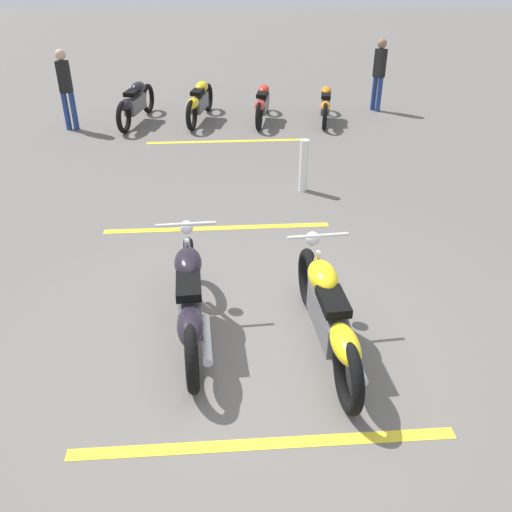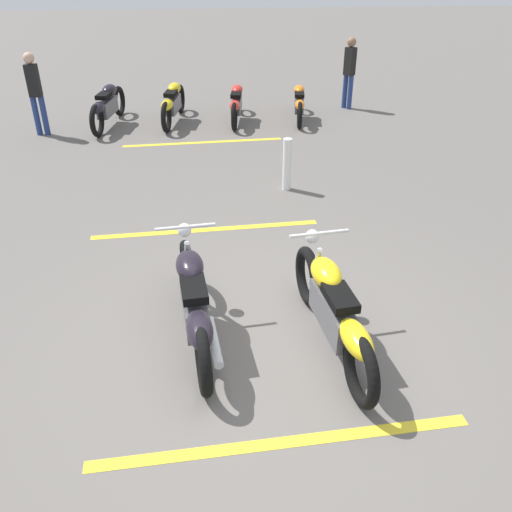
{
  "view_description": "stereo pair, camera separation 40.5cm",
  "coord_description": "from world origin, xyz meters",
  "px_view_note": "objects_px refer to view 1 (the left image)",
  "views": [
    {
      "loc": [
        -4.24,
        0.07,
        3.59
      ],
      "look_at": [
        0.72,
        0.0,
        0.65
      ],
      "focal_mm": 37.92,
      "sensor_mm": 36.0,
      "label": 1
    },
    {
      "loc": [
        -4.22,
        0.48,
        3.59
      ],
      "look_at": [
        0.72,
        0.0,
        0.65
      ],
      "focal_mm": 37.92,
      "sensor_mm": 36.0,
      "label": 2
    }
  ],
  "objects_px": {
    "motorcycle_row_far_left": "(325,104)",
    "bystander_secondary": "(379,71)",
    "motorcycle_row_center": "(199,101)",
    "bollard_post": "(304,166)",
    "motorcycle_row_right": "(135,103)",
    "bystander_near_row": "(66,86)",
    "motorcycle_bright_foreground": "(328,314)",
    "motorcycle_row_left": "(262,103)",
    "motorcycle_dark_foreground": "(190,299)"
  },
  "relations": [
    {
      "from": "motorcycle_dark_foreground",
      "to": "bystander_secondary",
      "type": "height_order",
      "value": "bystander_secondary"
    },
    {
      "from": "motorcycle_row_right",
      "to": "bollard_post",
      "type": "relative_size",
      "value": 2.58
    },
    {
      "from": "motorcycle_row_center",
      "to": "bollard_post",
      "type": "bearing_deg",
      "value": -143.37
    },
    {
      "from": "motorcycle_row_far_left",
      "to": "bystander_near_row",
      "type": "xyz_separation_m",
      "value": [
        -0.51,
        5.49,
        0.53
      ]
    },
    {
      "from": "motorcycle_row_far_left",
      "to": "motorcycle_dark_foreground",
      "type": "bearing_deg",
      "value": 170.81
    },
    {
      "from": "motorcycle_bright_foreground",
      "to": "motorcycle_row_left",
      "type": "height_order",
      "value": "motorcycle_bright_foreground"
    },
    {
      "from": "motorcycle_row_far_left",
      "to": "motorcycle_row_right",
      "type": "xyz_separation_m",
      "value": [
        -0.06,
        4.2,
        0.06
      ]
    },
    {
      "from": "bystander_secondary",
      "to": "motorcycle_row_right",
      "type": "bearing_deg",
      "value": -26.86
    },
    {
      "from": "motorcycle_row_far_left",
      "to": "motorcycle_row_right",
      "type": "relative_size",
      "value": 0.86
    },
    {
      "from": "bystander_near_row",
      "to": "motorcycle_row_right",
      "type": "bearing_deg",
      "value": -68.53
    },
    {
      "from": "motorcycle_row_left",
      "to": "bystander_near_row",
      "type": "xyz_separation_m",
      "value": [
        -0.52,
        4.09,
        0.51
      ]
    },
    {
      "from": "motorcycle_row_right",
      "to": "bystander_secondary",
      "type": "xyz_separation_m",
      "value": [
        0.94,
        -5.52,
        0.45
      ]
    },
    {
      "from": "motorcycle_row_far_left",
      "to": "bystander_secondary",
      "type": "xyz_separation_m",
      "value": [
        0.88,
        -1.32,
        0.51
      ]
    },
    {
      "from": "motorcycle_row_right",
      "to": "bystander_secondary",
      "type": "height_order",
      "value": "bystander_secondary"
    },
    {
      "from": "motorcycle_dark_foreground",
      "to": "bystander_secondary",
      "type": "relative_size",
      "value": 1.38
    },
    {
      "from": "motorcycle_row_right",
      "to": "bystander_near_row",
      "type": "height_order",
      "value": "bystander_near_row"
    },
    {
      "from": "motorcycle_row_center",
      "to": "bystander_secondary",
      "type": "height_order",
      "value": "bystander_secondary"
    },
    {
      "from": "motorcycle_row_left",
      "to": "motorcycle_row_far_left",
      "type": "bearing_deg",
      "value": -82.53
    },
    {
      "from": "bollard_post",
      "to": "motorcycle_row_center",
      "type": "bearing_deg",
      "value": 26.9
    },
    {
      "from": "motorcycle_bright_foreground",
      "to": "motorcycle_dark_foreground",
      "type": "height_order",
      "value": "same"
    },
    {
      "from": "motorcycle_bright_foreground",
      "to": "motorcycle_row_left",
      "type": "xyz_separation_m",
      "value": [
        7.82,
        0.44,
        -0.05
      ]
    },
    {
      "from": "bystander_near_row",
      "to": "bollard_post",
      "type": "distance_m",
      "value": 5.74
    },
    {
      "from": "motorcycle_row_left",
      "to": "motorcycle_row_right",
      "type": "relative_size",
      "value": 0.9
    },
    {
      "from": "motorcycle_row_right",
      "to": "motorcycle_bright_foreground",
      "type": "bearing_deg",
      "value": -147.52
    },
    {
      "from": "motorcycle_bright_foreground",
      "to": "bollard_post",
      "type": "distance_m",
      "value": 4.0
    },
    {
      "from": "motorcycle_row_far_left",
      "to": "bystander_secondary",
      "type": "distance_m",
      "value": 1.66
    },
    {
      "from": "bystander_secondary",
      "to": "bollard_post",
      "type": "xyz_separation_m",
      "value": [
        -4.69,
        2.15,
        -0.48
      ]
    },
    {
      "from": "motorcycle_row_right",
      "to": "bystander_secondary",
      "type": "relative_size",
      "value": 1.36
    },
    {
      "from": "motorcycle_row_center",
      "to": "bystander_near_row",
      "type": "distance_m",
      "value": 2.8
    },
    {
      "from": "motorcycle_dark_foreground",
      "to": "bystander_near_row",
      "type": "bearing_deg",
      "value": 18.38
    },
    {
      "from": "motorcycle_bright_foreground",
      "to": "bystander_near_row",
      "type": "height_order",
      "value": "bystander_near_row"
    },
    {
      "from": "motorcycle_row_center",
      "to": "motorcycle_row_right",
      "type": "xyz_separation_m",
      "value": [
        -0.13,
        1.4,
        0.01
      ]
    },
    {
      "from": "motorcycle_row_center",
      "to": "bollard_post",
      "type": "height_order",
      "value": "bollard_post"
    },
    {
      "from": "motorcycle_row_far_left",
      "to": "bystander_secondary",
      "type": "height_order",
      "value": "bystander_secondary"
    },
    {
      "from": "motorcycle_row_right",
      "to": "bystander_near_row",
      "type": "distance_m",
      "value": 1.45
    },
    {
      "from": "motorcycle_row_center",
      "to": "motorcycle_row_far_left",
      "type": "bearing_deg",
      "value": -81.71
    },
    {
      "from": "motorcycle_bright_foreground",
      "to": "motorcycle_row_left",
      "type": "distance_m",
      "value": 7.84
    },
    {
      "from": "motorcycle_row_far_left",
      "to": "motorcycle_row_left",
      "type": "height_order",
      "value": "motorcycle_row_left"
    },
    {
      "from": "motorcycle_dark_foreground",
      "to": "bollard_post",
      "type": "distance_m",
      "value": 4.01
    },
    {
      "from": "motorcycle_row_far_left",
      "to": "bystander_near_row",
      "type": "distance_m",
      "value": 5.54
    },
    {
      "from": "motorcycle_row_far_left",
      "to": "bystander_secondary",
      "type": "bearing_deg",
      "value": -48.53
    },
    {
      "from": "motorcycle_row_center",
      "to": "bystander_near_row",
      "type": "height_order",
      "value": "bystander_near_row"
    },
    {
      "from": "motorcycle_row_right",
      "to": "bollard_post",
      "type": "distance_m",
      "value": 5.04
    },
    {
      "from": "motorcycle_row_left",
      "to": "bollard_post",
      "type": "relative_size",
      "value": 2.33
    },
    {
      "from": "motorcycle_dark_foreground",
      "to": "motorcycle_row_left",
      "type": "bearing_deg",
      "value": -12.85
    },
    {
      "from": "motorcycle_row_left",
      "to": "bollard_post",
      "type": "bearing_deg",
      "value": -163.59
    },
    {
      "from": "motorcycle_row_left",
      "to": "motorcycle_row_center",
      "type": "xyz_separation_m",
      "value": [
        0.06,
        1.4,
        0.03
      ]
    },
    {
      "from": "motorcycle_row_left",
      "to": "motorcycle_bright_foreground",
      "type": "bearing_deg",
      "value": -168.81
    },
    {
      "from": "motorcycle_bright_foreground",
      "to": "bystander_secondary",
      "type": "xyz_separation_m",
      "value": [
        8.69,
        -2.27,
        0.44
      ]
    },
    {
      "from": "motorcycle_row_left",
      "to": "motorcycle_row_right",
      "type": "xyz_separation_m",
      "value": [
        -0.07,
        2.8,
        0.05
      ]
    }
  ]
}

